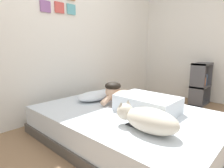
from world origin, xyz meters
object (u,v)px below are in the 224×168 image
at_px(coffee_cup, 112,97).
at_px(dog, 147,119).
at_px(bed, 126,125).
at_px(pillow, 95,96).
at_px(person_lying, 137,100).
at_px(bookshelf, 200,84).
at_px(cell_phone, 134,125).

bearing_deg(coffee_cup, dog, -120.36).
bearing_deg(bed, pillow, 82.88).
bearing_deg(bed, coffee_cup, 61.16).
distance_m(bed, person_lying, 0.30).
bearing_deg(pillow, bookshelf, -22.09).
bearing_deg(coffee_cup, cell_phone, -124.54).
relative_size(coffee_cup, bookshelf, 0.17).
distance_m(bed, coffee_cup, 0.54).
bearing_deg(cell_phone, coffee_cup, 55.46).
xyz_separation_m(pillow, coffee_cup, (0.16, -0.16, -0.02)).
distance_m(bed, bookshelf, 1.94).
height_order(person_lying, dog, person_lying).
bearing_deg(coffee_cup, pillow, 135.58).
xyz_separation_m(person_lying, coffee_cup, (0.11, 0.48, -0.07)).
height_order(coffee_cup, bookshelf, bookshelf).
bearing_deg(pillow, dog, -108.63).
bearing_deg(person_lying, cell_phone, -147.21).
height_order(bed, coffee_cup, coffee_cup).
bearing_deg(coffee_cup, person_lying, -103.05).
xyz_separation_m(person_lying, cell_phone, (-0.40, -0.25, -0.10)).
bearing_deg(bed, bookshelf, -4.58).
bearing_deg(dog, coffee_cup, 59.64).
distance_m(dog, cell_phone, 0.18).
distance_m(dog, bookshelf, 2.22).
bearing_deg(cell_phone, dog, -93.65).
distance_m(person_lying, cell_phone, 0.48).
bearing_deg(bed, dog, -121.79).
height_order(person_lying, bookshelf, bookshelf).
bearing_deg(cell_phone, pillow, 69.14).
xyz_separation_m(pillow, cell_phone, (-0.34, -0.90, -0.05)).
xyz_separation_m(pillow, bookshelf, (1.85, -0.75, 0.01)).
bearing_deg(cell_phone, person_lying, 32.79).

